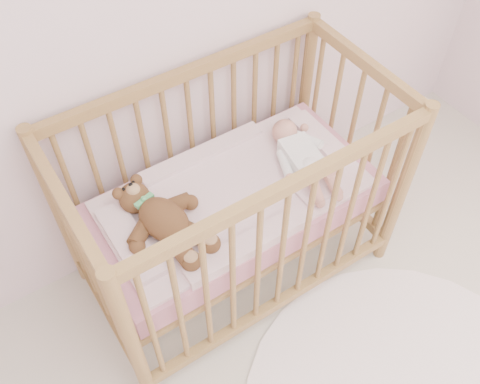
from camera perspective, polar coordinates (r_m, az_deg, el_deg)
crib at (r=2.30m, az=-0.68°, el=-1.09°), size 1.36×0.76×1.00m
mattress at (r=2.32m, az=-0.68°, el=-1.32°), size 1.22×0.62×0.13m
blanket at (r=2.26m, az=-0.69°, el=-0.15°), size 1.10×0.58×0.06m
baby at (r=2.33m, az=6.52°, el=4.19°), size 0.32×0.54×0.12m
teddy_bear at (r=2.09m, az=-8.12°, el=-2.88°), size 0.48×0.59×0.14m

